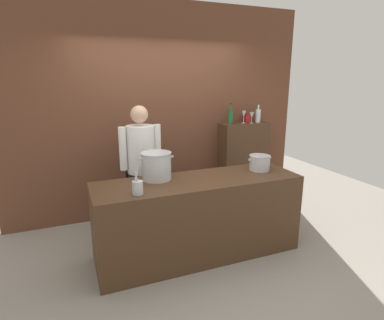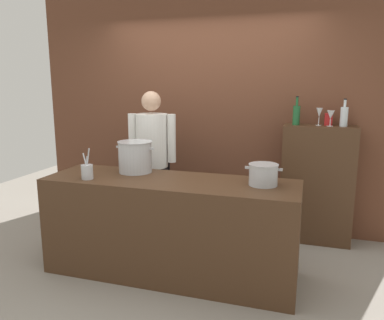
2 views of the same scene
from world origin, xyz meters
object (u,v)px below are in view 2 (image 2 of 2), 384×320
(stockpot_small, at_px, (263,175))
(spice_tin_red, at_px, (328,119))
(utensil_crock, at_px, (87,171))
(chef, at_px, (152,155))
(wine_bottle_green, at_px, (296,114))
(wine_glass_short, at_px, (331,115))
(stockpot_large, at_px, (135,157))
(wine_bottle_clear, at_px, (344,116))
(wine_glass_tall, at_px, (319,113))

(stockpot_small, distance_m, spice_tin_red, 1.35)
(spice_tin_red, bearing_deg, utensil_crock, -145.14)
(chef, xyz_separation_m, spice_tin_red, (1.82, 0.53, 0.40))
(wine_bottle_green, height_order, wine_glass_short, wine_bottle_green)
(wine_bottle_green, distance_m, wine_glass_short, 0.35)
(stockpot_small, bearing_deg, wine_glass_short, 63.03)
(stockpot_large, bearing_deg, wine_bottle_clear, 27.15)
(stockpot_large, xyz_separation_m, wine_bottle_clear, (1.92, 0.98, 0.36))
(stockpot_small, distance_m, utensil_crock, 1.55)
(spice_tin_red, bearing_deg, wine_bottle_clear, -27.90)
(utensil_crock, bearing_deg, wine_bottle_clear, 31.59)
(chef, relative_size, wine_bottle_green, 5.40)
(utensil_crock, xyz_separation_m, wine_glass_short, (2.08, 1.33, 0.45))
(stockpot_small, xyz_separation_m, utensil_crock, (-1.53, -0.26, -0.02))
(stockpot_large, relative_size, stockpot_small, 1.25)
(stockpot_small, bearing_deg, wine_bottle_green, 79.74)
(stockpot_large, xyz_separation_m, wine_glass_short, (1.79, 0.96, 0.37))
(chef, distance_m, wine_glass_tall, 1.84)
(wine_bottle_clear, distance_m, wine_glass_short, 0.13)
(wine_bottle_green, xyz_separation_m, spice_tin_red, (0.33, 0.06, -0.05))
(chef, relative_size, spice_tin_red, 12.97)
(utensil_crock, bearing_deg, chef, 74.92)
(wine_bottle_green, bearing_deg, wine_bottle_clear, -1.70)
(stockpot_large, xyz_separation_m, wine_bottle_green, (1.44, 1.00, 0.36))
(wine_bottle_clear, distance_m, spice_tin_red, 0.17)
(stockpot_large, xyz_separation_m, wine_glass_tall, (1.67, 1.00, 0.38))
(wine_bottle_green, bearing_deg, stockpot_small, -100.26)
(chef, xyz_separation_m, wine_bottle_clear, (1.97, 0.45, 0.44))
(utensil_crock, bearing_deg, stockpot_small, 9.50)
(stockpot_small, relative_size, wine_glass_tall, 1.66)
(utensil_crock, bearing_deg, wine_bottle_green, 38.40)
(stockpot_small, height_order, spice_tin_red, spice_tin_red)
(chef, height_order, stockpot_small, chef)
(stockpot_small, distance_m, wine_bottle_green, 1.21)
(chef, xyz_separation_m, utensil_crock, (-0.25, -0.91, 0.00))
(chef, relative_size, stockpot_small, 5.32)
(wine_glass_tall, xyz_separation_m, spice_tin_red, (0.10, 0.06, -0.07))
(wine_glass_tall, height_order, wine_glass_short, wine_glass_tall)
(chef, bearing_deg, wine_glass_tall, -171.15)
(stockpot_large, distance_m, wine_glass_tall, 1.99)
(chef, distance_m, wine_bottle_green, 1.62)
(stockpot_small, relative_size, wine_bottle_clear, 1.08)
(stockpot_small, bearing_deg, spice_tin_red, 65.72)
(stockpot_large, distance_m, stockpot_small, 1.24)
(stockpot_large, bearing_deg, wine_glass_tall, 30.97)
(stockpot_large, relative_size, utensil_crock, 1.40)
(stockpot_large, relative_size, wine_bottle_clear, 1.35)
(wine_bottle_clear, xyz_separation_m, spice_tin_red, (-0.15, 0.08, -0.04))
(chef, height_order, wine_bottle_clear, chef)
(stockpot_large, bearing_deg, wine_bottle_green, 34.72)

